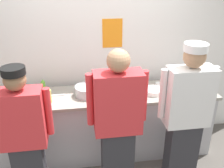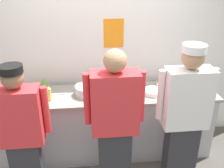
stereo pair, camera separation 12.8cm
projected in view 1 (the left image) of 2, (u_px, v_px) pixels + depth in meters
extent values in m
plane|color=#514C47|center=(105.00, 168.00, 3.36)|extent=(9.00, 9.00, 0.00)
cube|color=white|center=(97.00, 53.00, 3.50)|extent=(4.68, 0.10, 2.66)
cube|color=orange|center=(112.00, 33.00, 3.37)|extent=(0.27, 0.01, 0.38)
cube|color=#B2B2B7|center=(102.00, 125.00, 3.48)|extent=(2.92, 0.59, 0.88)
cube|color=gray|center=(101.00, 95.00, 3.28)|extent=(2.98, 0.64, 0.04)
cube|color=red|center=(21.00, 118.00, 2.48)|extent=(0.45, 0.24, 0.61)
cylinder|color=red|center=(49.00, 112.00, 2.54)|extent=(0.07, 0.07, 0.51)
sphere|color=#8C6647|center=(15.00, 80.00, 2.30)|extent=(0.21, 0.21, 0.21)
cylinder|color=black|center=(13.00, 71.00, 2.27)|extent=(0.22, 0.22, 0.07)
cube|color=#2D2D33|center=(117.00, 161.00, 2.87)|extent=(0.35, 0.20, 0.84)
cube|color=red|center=(118.00, 103.00, 2.56)|extent=(0.49, 0.24, 0.66)
cylinder|color=red|center=(90.00, 100.00, 2.54)|extent=(0.07, 0.07, 0.56)
cylinder|color=red|center=(144.00, 96.00, 2.62)|extent=(0.07, 0.07, 0.56)
sphere|color=tan|center=(118.00, 61.00, 2.37)|extent=(0.23, 0.23, 0.23)
cube|color=#2D2D33|center=(181.00, 153.00, 3.01)|extent=(0.35, 0.20, 0.83)
cube|color=white|center=(189.00, 97.00, 2.69)|extent=(0.48, 0.24, 0.66)
cylinder|color=white|center=(163.00, 94.00, 2.68)|extent=(0.07, 0.07, 0.56)
cylinder|color=white|center=(212.00, 91.00, 2.75)|extent=(0.07, 0.07, 0.56)
sphere|color=tan|center=(195.00, 57.00, 2.50)|extent=(0.22, 0.22, 0.22)
cylinder|color=white|center=(196.00, 47.00, 2.46)|extent=(0.24, 0.24, 0.08)
cylinder|color=white|center=(153.00, 93.00, 3.29)|extent=(0.25, 0.25, 0.01)
cylinder|color=white|center=(153.00, 92.00, 3.29)|extent=(0.25, 0.25, 0.01)
cylinder|color=white|center=(153.00, 91.00, 3.28)|extent=(0.25, 0.25, 0.01)
cylinder|color=white|center=(153.00, 90.00, 3.28)|extent=(0.25, 0.25, 0.01)
cylinder|color=white|center=(153.00, 89.00, 3.27)|extent=(0.25, 0.25, 0.01)
cylinder|color=white|center=(29.00, 95.00, 3.23)|extent=(0.24, 0.24, 0.01)
cylinder|color=white|center=(29.00, 94.00, 3.22)|extent=(0.24, 0.24, 0.01)
cylinder|color=white|center=(29.00, 94.00, 3.22)|extent=(0.24, 0.24, 0.01)
cylinder|color=white|center=(29.00, 93.00, 3.21)|extent=(0.24, 0.24, 0.01)
cylinder|color=white|center=(28.00, 92.00, 3.21)|extent=(0.24, 0.24, 0.01)
cylinder|color=white|center=(28.00, 91.00, 3.20)|extent=(0.24, 0.24, 0.01)
cylinder|color=white|center=(28.00, 90.00, 3.20)|extent=(0.24, 0.24, 0.01)
cylinder|color=white|center=(28.00, 89.00, 3.19)|extent=(0.24, 0.24, 0.01)
cylinder|color=#B7BABF|center=(88.00, 91.00, 3.22)|extent=(0.32, 0.32, 0.12)
cube|color=#B7BABF|center=(183.00, 87.00, 3.43)|extent=(0.47, 0.37, 0.02)
cylinder|color=#E5E066|center=(49.00, 96.00, 3.04)|extent=(0.05, 0.05, 0.16)
cone|color=#E5E066|center=(48.00, 89.00, 3.00)|extent=(0.04, 0.04, 0.04)
cylinder|color=#56A333|center=(43.00, 87.00, 3.30)|extent=(0.06, 0.06, 0.14)
cone|color=#56A333|center=(43.00, 81.00, 3.26)|extent=(0.05, 0.05, 0.04)
cylinder|color=white|center=(158.00, 84.00, 3.49)|extent=(0.08, 0.08, 0.04)
cylinder|color=red|center=(158.00, 83.00, 3.49)|extent=(0.07, 0.07, 0.01)
cylinder|color=white|center=(129.00, 85.00, 3.46)|extent=(0.10, 0.10, 0.04)
cylinder|color=gold|center=(129.00, 84.00, 3.46)|extent=(0.08, 0.08, 0.01)
cylinder|color=white|center=(17.00, 102.00, 3.04)|extent=(0.09, 0.09, 0.04)
cylinder|color=orange|center=(16.00, 101.00, 3.03)|extent=(0.08, 0.08, 0.01)
cylinder|color=white|center=(119.00, 96.00, 3.17)|extent=(0.09, 0.09, 0.05)
cylinder|color=#5B932D|center=(119.00, 95.00, 3.16)|extent=(0.08, 0.08, 0.01)
cylinder|color=white|center=(32.00, 98.00, 3.06)|extent=(0.09, 0.09, 0.11)
cube|color=#B7BABF|center=(58.00, 95.00, 3.24)|extent=(0.19, 0.03, 0.01)
cube|color=black|center=(47.00, 95.00, 3.22)|extent=(0.09, 0.03, 0.02)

